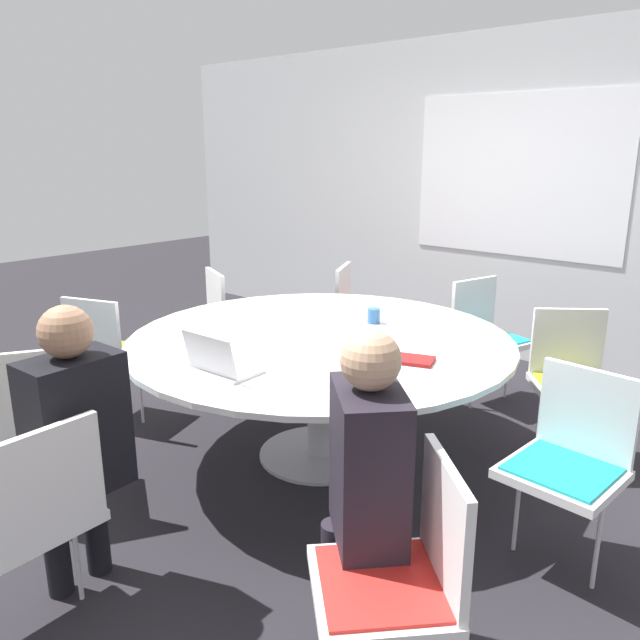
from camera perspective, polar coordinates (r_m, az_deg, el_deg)
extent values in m
plane|color=black|center=(3.82, 0.00, -12.22)|extent=(16.00, 16.00, 0.00)
cube|color=silver|center=(5.52, 17.49, 10.38)|extent=(8.00, 0.06, 2.70)
cube|color=white|center=(5.47, 17.51, 12.44)|extent=(1.80, 0.01, 1.30)
cylinder|color=#B7B7BC|center=(3.82, 0.00, -12.09)|extent=(0.72, 0.72, 0.02)
cylinder|color=#B7B7BC|center=(3.67, 0.00, -7.17)|extent=(0.15, 0.15, 0.69)
cylinder|color=white|center=(3.54, 0.00, -1.79)|extent=(2.18, 2.18, 0.03)
cube|color=white|center=(2.64, -25.37, -16.24)|extent=(0.44, 0.46, 0.04)
cube|color=gold|center=(2.63, -25.44, -15.76)|extent=(0.39, 0.40, 0.01)
cube|color=white|center=(2.38, -23.82, -13.60)|extent=(0.05, 0.42, 0.40)
cylinder|color=silver|center=(2.83, -21.37, -19.17)|extent=(0.02, 0.02, 0.44)
cube|color=white|center=(2.12, 5.53, -23.30)|extent=(0.61, 0.61, 0.04)
cube|color=red|center=(2.10, 5.54, -22.75)|extent=(0.54, 0.53, 0.01)
cube|color=white|center=(2.03, 11.36, -17.78)|extent=(0.33, 0.31, 0.40)
cylinder|color=silver|center=(2.41, 4.42, -25.05)|extent=(0.02, 0.02, 0.44)
cube|color=white|center=(2.88, 21.21, -13.02)|extent=(0.47, 0.45, 0.04)
cube|color=teal|center=(2.87, 21.26, -12.57)|extent=(0.42, 0.40, 0.01)
cube|color=white|center=(2.95, 23.24, -7.79)|extent=(0.42, 0.06, 0.40)
cylinder|color=silver|center=(2.94, 24.06, -18.07)|extent=(0.02, 0.02, 0.44)
cylinder|color=silver|center=(3.06, 17.59, -16.01)|extent=(0.02, 0.02, 0.44)
cube|color=white|center=(3.84, 22.27, -5.84)|extent=(0.61, 0.60, 0.04)
cube|color=olive|center=(3.83, 22.31, -5.48)|extent=(0.53, 0.53, 0.01)
cube|color=white|center=(3.95, 21.71, -1.85)|extent=(0.35, 0.28, 0.40)
cylinder|color=silver|center=(3.99, 24.39, -8.98)|extent=(0.02, 0.02, 0.44)
cylinder|color=silver|center=(3.88, 19.36, -9.17)|extent=(0.02, 0.02, 0.44)
cube|color=white|center=(4.55, 15.47, -1.96)|extent=(0.52, 0.54, 0.04)
cube|color=teal|center=(4.54, 15.50, -1.65)|extent=(0.46, 0.47, 0.01)
cube|color=white|center=(4.62, 13.87, 1.24)|extent=(0.14, 0.41, 0.40)
cylinder|color=silver|center=(4.76, 16.72, -4.33)|extent=(0.02, 0.02, 0.44)
cylinder|color=silver|center=(4.50, 13.72, -5.25)|extent=(0.02, 0.02, 0.44)
cube|color=white|center=(4.98, 4.29, 0.08)|extent=(0.57, 0.58, 0.04)
cube|color=#E04C1E|center=(4.97, 4.29, 0.37)|extent=(0.50, 0.51, 0.01)
cube|color=white|center=(4.96, 2.12, 2.68)|extent=(0.21, 0.39, 0.40)
cylinder|color=silver|center=(5.22, 4.60, -1.93)|extent=(0.02, 0.02, 0.44)
cylinder|color=silver|center=(4.88, 3.84, -3.16)|extent=(0.02, 0.02, 0.44)
cube|color=white|center=(4.92, -7.22, -0.20)|extent=(0.57, 0.56, 0.04)
cube|color=#E04C1E|center=(4.91, -7.23, 0.09)|extent=(0.50, 0.49, 0.01)
cube|color=white|center=(4.81, -9.52, 2.06)|extent=(0.39, 0.20, 0.40)
cylinder|color=silver|center=(5.15, -7.76, -2.25)|extent=(0.02, 0.02, 0.44)
cylinder|color=silver|center=(4.83, -6.45, -3.45)|extent=(0.02, 0.02, 0.44)
cube|color=white|center=(4.34, -18.21, -3.04)|extent=(0.56, 0.55, 0.04)
cube|color=gold|center=(4.33, -18.24, -2.71)|extent=(0.49, 0.48, 0.01)
cube|color=white|center=(4.14, -20.15, -0.93)|extent=(0.40, 0.17, 0.40)
cylinder|color=silver|center=(4.53, -19.74, -5.60)|extent=(0.02, 0.02, 0.44)
cylinder|color=silver|center=(4.31, -16.06, -6.35)|extent=(0.02, 0.02, 0.44)
cube|color=white|center=(3.48, -23.47, -8.18)|extent=(0.58, 0.59, 0.04)
cube|color=teal|center=(3.47, -23.52, -7.79)|extent=(0.51, 0.52, 0.01)
cube|color=white|center=(3.22, -24.12, -5.94)|extent=(0.24, 0.38, 0.40)
cylinder|color=silver|center=(3.60, -25.96, -11.86)|extent=(0.02, 0.02, 0.44)
cylinder|color=silver|center=(3.57, -20.12, -11.47)|extent=(0.02, 0.02, 0.44)
cylinder|color=black|center=(2.89, -23.02, -18.19)|extent=(0.10, 0.10, 0.48)
cylinder|color=black|center=(2.96, -19.86, -16.97)|extent=(0.10, 0.10, 0.48)
cube|color=black|center=(2.60, -21.40, -8.94)|extent=(0.24, 0.37, 0.55)
sphere|color=#A87A5B|center=(2.48, -22.25, -1.00)|extent=(0.20, 0.20, 0.20)
cylinder|color=#231E28|center=(2.36, 1.94, -25.39)|extent=(0.10, 0.10, 0.48)
cylinder|color=#231E28|center=(2.50, 1.31, -22.70)|extent=(0.10, 0.10, 0.48)
cube|color=#231E28|center=(2.15, 4.43, -13.17)|extent=(0.41, 0.41, 0.55)
sphere|color=tan|center=(2.00, 4.65, -3.70)|extent=(0.20, 0.20, 0.20)
cube|color=silver|center=(3.03, -8.56, -4.57)|extent=(0.33, 0.23, 0.02)
cube|color=silver|center=(2.93, -10.10, -3.11)|extent=(0.32, 0.07, 0.20)
cube|color=black|center=(2.94, -10.01, -3.08)|extent=(0.29, 0.05, 0.17)
cube|color=maroon|center=(3.17, 8.45, -3.64)|extent=(0.25, 0.21, 0.02)
cylinder|color=#33669E|center=(3.82, 4.92, 0.39)|extent=(0.08, 0.08, 0.09)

